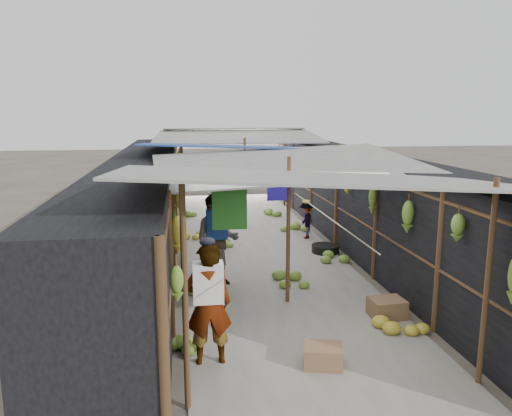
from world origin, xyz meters
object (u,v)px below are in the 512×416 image
shopper_blue (217,240)px  vendor_seated (306,221)px  crate_near (323,357)px  vendor_elderly (208,304)px  black_basin (325,249)px

shopper_blue → vendor_seated: (2.58, 3.20, -0.40)m
crate_near → vendor_elderly: bearing=-178.1°
shopper_blue → vendor_seated: shopper_blue is taller
black_basin → vendor_elderly: size_ratio=0.39×
vendor_elderly → shopper_blue: (0.33, 3.10, 0.05)m
black_basin → vendor_elderly: (-3.05, -4.92, 0.74)m
crate_near → vendor_elderly: (-1.49, 0.33, 0.69)m
black_basin → shopper_blue: size_ratio=0.37×
vendor_elderly → shopper_blue: size_ratio=0.94×
crate_near → shopper_blue: shopper_blue is taller
black_basin → vendor_seated: size_ratio=0.66×
crate_near → black_basin: crate_near is taller
crate_near → vendor_seated: vendor_seated is taller
crate_near → black_basin: (1.56, 5.25, -0.05)m
vendor_elderly → vendor_seated: size_ratio=1.70×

